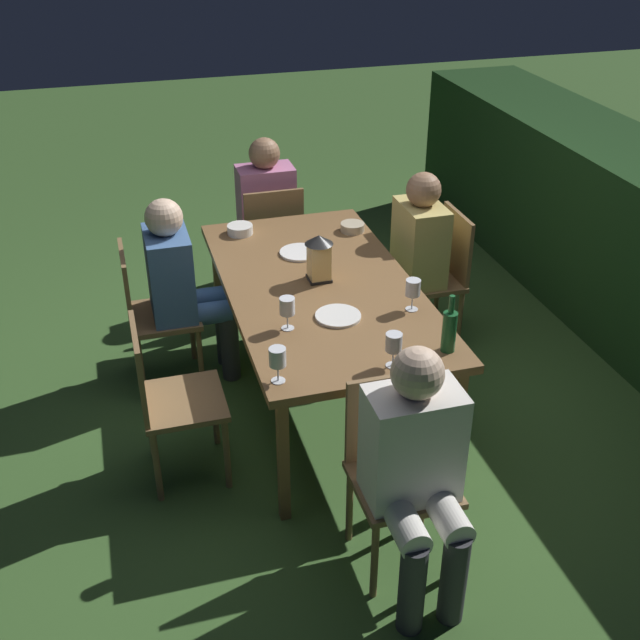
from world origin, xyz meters
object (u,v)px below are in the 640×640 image
at_px(wine_glass_c, 278,359).
at_px(bowl_bread, 352,227).
at_px(chair_head_far, 398,464).
at_px(plate_a, 300,252).
at_px(chair_side_left_a, 150,310).
at_px(dining_table, 320,293).
at_px(lantern_centerpiece, 319,255).
at_px(chair_side_right_a, 437,272).
at_px(person_in_mustard, 410,253).
at_px(wine_glass_d, 413,289).
at_px(person_in_pink, 264,207).
at_px(chair_head_near, 271,238).
at_px(plate_b, 338,316).
at_px(bowl_olives, 240,229).
at_px(chair_side_left_b, 168,395).
at_px(person_in_blue, 182,282).
at_px(wine_glass_a, 287,308).
at_px(person_in_cream, 417,466).
at_px(green_bottle_on_table, 449,330).
at_px(wine_glass_b, 394,344).

xyz_separation_m(wine_glass_c, bowl_bread, (-1.46, 0.82, -0.09)).
xyz_separation_m(chair_head_far, plate_a, (-1.62, -0.01, 0.26)).
bearing_deg(bowl_bread, chair_side_left_a, -81.39).
bearing_deg(plate_a, dining_table, 0.78).
bearing_deg(lantern_centerpiece, chair_side_right_a, 113.20).
bearing_deg(wine_glass_c, person_in_mustard, 138.25).
distance_m(lantern_centerpiece, wine_glass_d, 0.58).
bearing_deg(person_in_pink, chair_head_near, -0.00).
distance_m(plate_b, bowl_olives, 1.18).
height_order(chair_side_left_b, person_in_blue, person_in_blue).
bearing_deg(bowl_olives, wine_glass_a, 0.39).
height_order(person_in_cream, green_bottle_on_table, person_in_cream).
bearing_deg(green_bottle_on_table, wine_glass_a, -120.59).
xyz_separation_m(dining_table, bowl_bread, (-0.63, 0.39, 0.08)).
height_order(person_in_mustard, wine_glass_a, person_in_mustard).
bearing_deg(chair_head_far, person_in_cream, 0.00).
distance_m(wine_glass_c, bowl_olives, 1.61).
xyz_separation_m(person_in_cream, bowl_bread, (-2.04, 0.39, 0.13)).
height_order(chair_side_right_a, wine_glass_c, wine_glass_c).
distance_m(person_in_blue, wine_glass_d, 1.37).
height_order(chair_side_left_a, lantern_centerpiece, lantern_centerpiece).
bearing_deg(person_in_cream, bowl_bread, 169.21).
height_order(chair_side_right_a, green_bottle_on_table, green_bottle_on_table).
relative_size(person_in_mustard, lantern_centerpiece, 4.34).
relative_size(person_in_pink, wine_glass_a, 6.80).
relative_size(chair_side_left_b, wine_glass_b, 5.15).
distance_m(wine_glass_b, bowl_olives, 1.68).
bearing_deg(person_in_mustard, wine_glass_b, -24.96).
xyz_separation_m(chair_head_far, person_in_cream, (0.20, 0.00, 0.15)).
bearing_deg(green_bottle_on_table, lantern_centerpiece, -155.89).
height_order(person_in_pink, person_in_mustard, same).
xyz_separation_m(dining_table, wine_glass_d, (0.39, 0.37, 0.17)).
height_order(chair_head_near, bowl_bread, chair_head_near).
distance_m(person_in_blue, plate_a, 0.70).
xyz_separation_m(chair_side_left_b, green_bottle_on_table, (0.36, 1.29, 0.37)).
bearing_deg(plate_a, wine_glass_c, -18.96).
height_order(person_in_pink, chair_side_right_a, person_in_pink).
height_order(chair_head_near, green_bottle_on_table, green_bottle_on_table).
height_order(chair_side_right_a, bowl_bread, chair_side_right_a).
height_order(chair_side_left_a, green_bottle_on_table, green_bottle_on_table).
distance_m(chair_head_far, chair_side_right_a, 1.87).
bearing_deg(person_in_mustard, green_bottle_on_table, -13.90).
bearing_deg(lantern_centerpiece, person_in_blue, -118.13).
bearing_deg(person_in_pink, person_in_mustard, 35.58).
distance_m(chair_side_left_b, wine_glass_c, 0.71).
distance_m(chair_side_right_a, wine_glass_a, 1.49).
bearing_deg(plate_a, chair_head_far, 0.19).
distance_m(chair_side_right_a, wine_glass_d, 1.04).
bearing_deg(chair_head_near, chair_side_left_a, -48.89).
bearing_deg(wine_glass_c, dining_table, 152.63).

